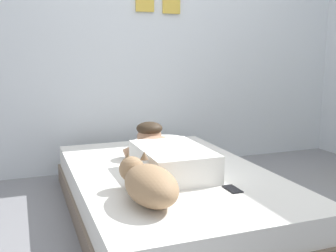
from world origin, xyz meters
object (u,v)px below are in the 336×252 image
bed (170,193)px  pillow (161,142)px  coffee_cup (160,150)px  person_lying (166,154)px  cell_phone (232,189)px  dog (148,183)px

bed → pillow: (0.15, 0.62, 0.21)m
coffee_cup → person_lying: bearing=-104.2°
pillow → cell_phone: pillow is taller
bed → pillow: size_ratio=3.98×
bed → coffee_cup: 0.50m
person_lying → cell_phone: person_lying is taller
bed → person_lying: person_lying is taller
pillow → coffee_cup: (-0.06, -0.17, -0.02)m
person_lying → cell_phone: 0.60m
person_lying → dog: (-0.30, -0.55, -0.00)m
dog → cell_phone: (0.52, 0.00, -0.10)m
pillow → cell_phone: size_ratio=3.71×
coffee_cup → bed: bearing=-101.0°
bed → person_lying: bearing=100.2°
person_lying → coffee_cup: size_ratio=7.36×
cell_phone → pillow: bearing=92.9°
dog → cell_phone: bearing=0.4°
dog → cell_phone: size_ratio=4.11×
person_lying → coffee_cup: person_lying is taller
pillow → cell_phone: bearing=-87.1°
cell_phone → dog: bearing=-179.6°
bed → cell_phone: size_ratio=14.77×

